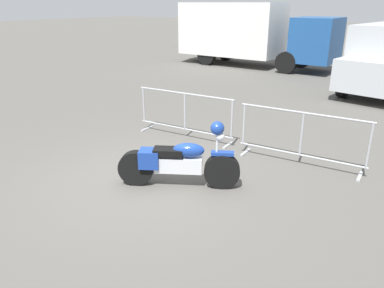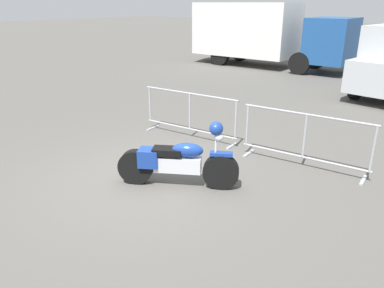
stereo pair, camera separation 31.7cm
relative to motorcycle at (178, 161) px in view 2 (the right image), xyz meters
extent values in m
plane|color=#54514C|center=(-0.59, -0.15, -0.45)|extent=(120.00, 120.00, 0.00)
cylinder|color=black|center=(0.64, 0.37, -0.15)|extent=(0.62, 0.46, 0.61)
cylinder|color=black|center=(-0.64, -0.37, -0.15)|extent=(0.62, 0.46, 0.61)
cube|color=silver|center=(0.00, 0.00, -0.05)|extent=(0.81, 0.60, 0.27)
ellipsoid|color=navy|center=(0.15, 0.09, 0.22)|extent=(0.59, 0.48, 0.25)
cube|color=black|center=(-0.15, -0.09, 0.18)|extent=(0.56, 0.48, 0.11)
cube|color=navy|center=(-0.43, -0.25, 0.05)|extent=(0.45, 0.44, 0.31)
cube|color=navy|center=(0.64, 0.37, 0.18)|extent=(0.40, 0.31, 0.06)
cylinder|color=silver|center=(0.56, 0.32, 0.31)|extent=(0.05, 0.05, 0.43)
sphere|color=silver|center=(0.60, 0.35, 0.48)|extent=(0.15, 0.15, 0.15)
sphere|color=navy|center=(0.56, 0.32, 0.62)|extent=(0.23, 0.23, 0.23)
cylinder|color=#9EA0A5|center=(-1.38, 2.09, 0.60)|extent=(2.50, 0.20, 0.04)
cylinder|color=#9EA0A5|center=(-1.38, 2.09, -0.25)|extent=(2.50, 0.20, 0.04)
cylinder|color=#9EA0A5|center=(-2.58, 2.01, 0.17)|extent=(0.05, 0.05, 0.85)
cylinder|color=#9EA0A5|center=(-1.38, 2.09, 0.17)|extent=(0.05, 0.05, 0.85)
cylinder|color=#9EA0A5|center=(-0.19, 2.17, 0.17)|extent=(0.05, 0.05, 0.85)
cube|color=#9EA0A5|center=(-2.51, 2.02, -0.44)|extent=(0.09, 0.44, 0.03)
cube|color=#9EA0A5|center=(-0.26, 2.16, -0.44)|extent=(0.09, 0.44, 0.03)
cylinder|color=#9EA0A5|center=(1.38, 2.09, 0.60)|extent=(2.50, 0.20, 0.04)
cylinder|color=#9EA0A5|center=(1.38, 2.09, -0.25)|extent=(2.50, 0.20, 0.04)
cylinder|color=#9EA0A5|center=(0.19, 2.01, 0.17)|extent=(0.05, 0.05, 0.85)
cylinder|color=#9EA0A5|center=(1.38, 2.09, 0.17)|extent=(0.05, 0.05, 0.85)
cylinder|color=#9EA0A5|center=(2.58, 2.17, 0.17)|extent=(0.05, 0.05, 0.85)
cube|color=#9EA0A5|center=(0.26, 2.02, -0.44)|extent=(0.09, 0.44, 0.03)
cube|color=#9EA0A5|center=(2.51, 2.16, -0.44)|extent=(0.09, 0.44, 0.03)
cube|color=silver|center=(-6.02, 12.50, 1.28)|extent=(5.02, 2.35, 2.50)
cube|color=#1E4C8C|center=(-1.72, 12.45, 0.98)|extent=(1.82, 2.20, 1.90)
cylinder|color=black|center=(-2.64, 13.43, 0.03)|extent=(0.96, 0.29, 0.96)
cylinder|color=black|center=(-2.66, 11.50, 0.03)|extent=(0.96, 0.29, 0.96)
cylinder|color=black|center=(-6.86, 13.47, 0.03)|extent=(0.96, 0.29, 0.96)
cylinder|color=black|center=(-6.88, 11.54, 0.03)|extent=(0.96, 0.29, 0.96)
cube|color=#B2B7BC|center=(1.38, 7.83, 0.39)|extent=(2.01, 1.18, 1.00)
cylinder|color=black|center=(0.61, 8.35, -0.09)|extent=(0.35, 0.75, 0.72)
cube|color=#B7BABF|center=(-11.26, 18.93, 0.18)|extent=(1.81, 4.43, 0.72)
cube|color=#1E232B|center=(-11.26, 18.78, 0.79)|extent=(1.66, 2.27, 0.51)
cylinder|color=black|center=(-12.02, 20.35, -0.12)|extent=(0.23, 0.66, 0.66)
cylinder|color=black|center=(-10.51, 20.35, -0.12)|extent=(0.23, 0.66, 0.66)
cylinder|color=black|center=(-12.01, 17.51, -0.12)|extent=(0.23, 0.66, 0.66)
cylinder|color=black|center=(-10.50, 17.52, -0.12)|extent=(0.23, 0.66, 0.66)
cube|color=maroon|center=(-8.51, 19.12, 0.16)|extent=(1.76, 4.30, 0.70)
cube|color=#1E232B|center=(-8.51, 18.97, 0.76)|extent=(1.61, 2.20, 0.50)
cylinder|color=black|center=(-9.25, 20.50, -0.13)|extent=(0.22, 0.64, 0.64)
cylinder|color=black|center=(-7.78, 20.50, -0.13)|extent=(0.22, 0.64, 0.64)
cylinder|color=black|center=(-9.24, 17.75, -0.13)|extent=(0.22, 0.64, 0.64)
cylinder|color=black|center=(-7.77, 17.75, -0.13)|extent=(0.22, 0.64, 0.64)
cube|color=white|center=(-5.76, 18.69, 0.11)|extent=(1.62, 3.97, 0.65)
cube|color=#1E232B|center=(-5.76, 18.55, 0.66)|extent=(1.49, 2.03, 0.46)
cylinder|color=black|center=(-6.44, 19.96, -0.16)|extent=(0.20, 0.59, 0.59)
cylinder|color=black|center=(-5.09, 19.96, -0.16)|extent=(0.20, 0.59, 0.59)
cylinder|color=black|center=(-6.44, 17.42, -0.16)|extent=(0.20, 0.59, 0.59)
cylinder|color=black|center=(-5.08, 17.42, -0.16)|extent=(0.20, 0.59, 0.59)
cylinder|color=#262838|center=(-2.52, 17.64, -0.03)|extent=(0.26, 0.26, 0.85)
cylinder|color=#3F3F47|center=(-2.52, 17.64, 0.71)|extent=(0.37, 0.37, 0.62)
sphere|color=tan|center=(-2.52, 17.64, 1.13)|extent=(0.22, 0.22, 0.22)
camera|label=1|loc=(3.53, -4.65, 2.54)|focal=35.00mm
camera|label=2|loc=(3.79, -4.47, 2.54)|focal=35.00mm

